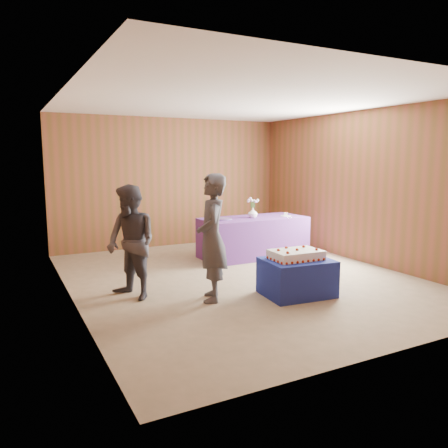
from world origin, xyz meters
TOP-DOWN VIEW (x-y plane):
  - ground at (0.00, 0.00)m, footprint 6.00×6.00m
  - room_shell at (0.00, 0.00)m, footprint 5.04×6.04m
  - cake_table at (0.27, -1.10)m, footprint 0.96×0.78m
  - serving_table at (0.97, 1.22)m, footprint 2.01×0.92m
  - sheet_cake at (0.26, -1.08)m, footprint 0.73×0.51m
  - vase at (0.95, 1.20)m, footprint 0.22×0.22m
  - flower_spray at (0.95, 1.20)m, footprint 0.23×0.23m
  - platter at (0.34, 1.27)m, footprint 0.46×0.46m
  - plate at (1.63, 1.09)m, footprint 0.25×0.25m
  - cake_slice at (1.63, 1.09)m, footprint 0.09×0.09m
  - knife at (1.64, 0.90)m, footprint 0.26×0.07m
  - guest_left at (-0.85, -0.75)m, footprint 0.60×0.72m
  - guest_right at (-1.77, -0.21)m, footprint 0.82×0.91m

SIDE VIEW (x-z plane):
  - ground at x=0.00m, z-range 0.00..0.00m
  - cake_table at x=0.27m, z-range 0.00..0.50m
  - serving_table at x=0.97m, z-range 0.00..0.75m
  - sheet_cake at x=0.26m, z-range 0.48..0.64m
  - knife at x=1.64m, z-range 0.75..0.75m
  - plate at x=1.63m, z-range 0.75..0.76m
  - platter at x=0.34m, z-range 0.75..0.77m
  - guest_right at x=-1.77m, z-range 0.00..1.52m
  - cake_slice at x=1.63m, z-range 0.75..0.83m
  - guest_left at x=-0.85m, z-range 0.00..1.67m
  - vase at x=0.95m, z-range 0.75..0.94m
  - flower_spray at x=0.95m, z-range 1.00..1.17m
  - room_shell at x=0.00m, z-range 0.44..3.16m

